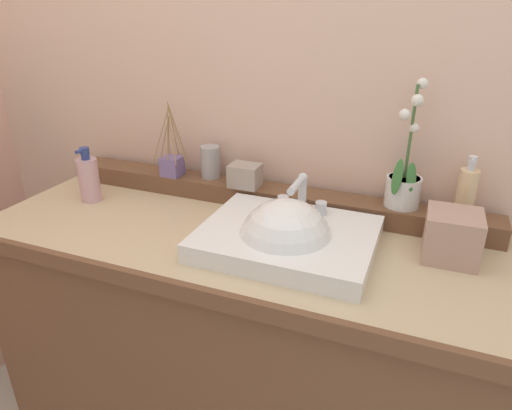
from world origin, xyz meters
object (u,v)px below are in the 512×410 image
sink_basin (286,243)px  tumbler_cup (210,162)px  soap_dispenser (466,191)px  potted_plant (404,181)px  lotion_bottle (89,179)px  trinket_box (245,175)px  reed_diffuser (172,165)px  tissue_box (452,236)px

sink_basin → tumbler_cup: 0.45m
soap_dispenser → potted_plant: bearing=-177.4°
sink_basin → lotion_bottle: 0.69m
trinket_box → lotion_bottle: lotion_bottle is taller
soap_dispenser → lotion_bottle: (-1.10, -0.19, -0.05)m
reed_diffuser → tissue_box: bearing=-7.7°
trinket_box → tissue_box: size_ratio=0.72×
trinket_box → tissue_box: (0.61, -0.12, -0.03)m
sink_basin → reed_diffuser: (-0.47, 0.23, 0.08)m
sink_basin → tissue_box: 0.41m
reed_diffuser → lotion_bottle: bearing=-143.0°
lotion_bottle → tissue_box: bearing=2.3°
potted_plant → tissue_box: potted_plant is taller
potted_plant → tissue_box: bearing=-46.2°
tumbler_cup → potted_plant: bearing=-0.7°
tissue_box → sink_basin: bearing=-164.0°
trinket_box → lotion_bottle: 0.50m
sink_basin → lotion_bottle: lotion_bottle is taller
trinket_box → reed_diffuser: bearing=179.6°
lotion_bottle → tissue_box: size_ratio=1.37×
potted_plant → reed_diffuser: size_ratio=1.44×
potted_plant → trinket_box: 0.47m
tissue_box → tumbler_cup: bearing=168.6°
sink_basin → tumbler_cup: bearing=143.1°
reed_diffuser → potted_plant: bearing=2.0°
soap_dispenser → reed_diffuser: (-0.89, -0.03, -0.03)m
sink_basin → lotion_bottle: (-0.69, 0.07, 0.06)m
tumbler_cup → lotion_bottle: lotion_bottle is taller
soap_dispenser → tumbler_cup: bearing=180.0°
potted_plant → tumbler_cup: potted_plant is taller
soap_dispenser → lotion_bottle: soap_dispenser is taller
sink_basin → trinket_box: sink_basin is taller
tumbler_cup → reed_diffuser: bearing=-165.2°
reed_diffuser → sink_basin: bearing=-25.8°
tumbler_cup → reed_diffuser: (-0.13, -0.03, -0.02)m
potted_plant → trinket_box: potted_plant is taller
soap_dispenser → tissue_box: soap_dispenser is taller
soap_dispenser → reed_diffuser: 0.89m
trinket_box → lotion_bottle: size_ratio=0.53×
sink_basin → trinket_box: 0.32m
soap_dispenser → lotion_bottle: 1.12m
soap_dispenser → tumbler_cup: 0.77m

